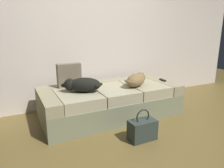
{
  "coord_description": "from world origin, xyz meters",
  "views": [
    {
      "loc": [
        -1.29,
        -1.62,
        1.24
      ],
      "look_at": [
        0.0,
        0.94,
        0.5
      ],
      "focal_mm": 32.9,
      "sensor_mm": 36.0,
      "label": 1
    }
  ],
  "objects_px": {
    "tv_remote": "(163,80)",
    "throw_pillow": "(69,75)",
    "handbag": "(142,129)",
    "couch": "(110,101)",
    "dog_dark": "(82,85)",
    "dog_tan": "(137,80)"
  },
  "relations": [
    {
      "from": "tv_remote",
      "to": "throw_pillow",
      "type": "distance_m",
      "value": 1.51
    },
    {
      "from": "dog_tan",
      "to": "handbag",
      "type": "distance_m",
      "value": 0.88
    },
    {
      "from": "couch",
      "to": "dog_dark",
      "type": "relative_size",
      "value": 3.7
    },
    {
      "from": "couch",
      "to": "dog_tan",
      "type": "distance_m",
      "value": 0.5
    },
    {
      "from": "couch",
      "to": "tv_remote",
      "type": "height_order",
      "value": "tv_remote"
    },
    {
      "from": "tv_remote",
      "to": "throw_pillow",
      "type": "height_order",
      "value": "throw_pillow"
    },
    {
      "from": "couch",
      "to": "dog_dark",
      "type": "xyz_separation_m",
      "value": [
        -0.45,
        -0.07,
        0.32
      ]
    },
    {
      "from": "dog_tan",
      "to": "tv_remote",
      "type": "bearing_deg",
      "value": 7.51
    },
    {
      "from": "dog_tan",
      "to": "throw_pillow",
      "type": "height_order",
      "value": "throw_pillow"
    },
    {
      "from": "tv_remote",
      "to": "throw_pillow",
      "type": "xyz_separation_m",
      "value": [
        -1.46,
        0.33,
        0.16
      ]
    },
    {
      "from": "dog_tan",
      "to": "tv_remote",
      "type": "distance_m",
      "value": 0.57
    },
    {
      "from": "handbag",
      "to": "dog_dark",
      "type": "bearing_deg",
      "value": 121.58
    },
    {
      "from": "couch",
      "to": "handbag",
      "type": "height_order",
      "value": "couch"
    },
    {
      "from": "handbag",
      "to": "couch",
      "type": "bearing_deg",
      "value": 90.53
    },
    {
      "from": "couch",
      "to": "throw_pillow",
      "type": "xyz_separation_m",
      "value": [
        -0.54,
        0.27,
        0.39
      ]
    },
    {
      "from": "dog_dark",
      "to": "dog_tan",
      "type": "height_order",
      "value": "dog_dark"
    },
    {
      "from": "tv_remote",
      "to": "throw_pillow",
      "type": "bearing_deg",
      "value": 177.89
    },
    {
      "from": "throw_pillow",
      "to": "tv_remote",
      "type": "bearing_deg",
      "value": -12.62
    },
    {
      "from": "throw_pillow",
      "to": "handbag",
      "type": "height_order",
      "value": "throw_pillow"
    },
    {
      "from": "dog_dark",
      "to": "dog_tan",
      "type": "distance_m",
      "value": 0.82
    },
    {
      "from": "couch",
      "to": "tv_remote",
      "type": "distance_m",
      "value": 0.96
    },
    {
      "from": "couch",
      "to": "dog_tan",
      "type": "xyz_separation_m",
      "value": [
        0.37,
        -0.13,
        0.32
      ]
    }
  ]
}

